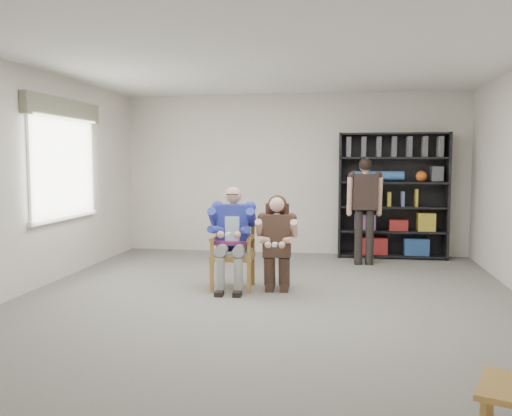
% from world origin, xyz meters
% --- Properties ---
extents(room_shell, '(6.00, 7.00, 2.80)m').
position_xyz_m(room_shell, '(0.00, 0.00, 1.40)').
color(room_shell, silver).
rests_on(room_shell, ground).
extents(floor, '(6.00, 7.00, 0.01)m').
position_xyz_m(floor, '(0.00, 0.00, 0.00)').
color(floor, slate).
rests_on(floor, ground).
extents(window_left, '(0.16, 2.00, 1.75)m').
position_xyz_m(window_left, '(-2.95, 1.00, 1.63)').
color(window_left, silver).
rests_on(window_left, room_shell).
extents(armchair, '(0.62, 0.60, 1.02)m').
position_xyz_m(armchair, '(-0.51, 0.68, 0.51)').
color(armchair, '#AF7A36').
rests_on(armchair, floor).
extents(seated_man, '(0.61, 0.82, 1.32)m').
position_xyz_m(seated_man, '(-0.51, 0.68, 0.66)').
color(seated_man, navy).
rests_on(seated_man, floor).
extents(kneeling_woman, '(0.55, 0.84, 1.21)m').
position_xyz_m(kneeling_woman, '(0.07, 0.56, 0.60)').
color(kneeling_woman, '#33231A').
rests_on(kneeling_woman, floor).
extents(bookshelf, '(1.80, 0.38, 2.10)m').
position_xyz_m(bookshelf, '(1.70, 3.28, 1.05)').
color(bookshelf, black).
rests_on(bookshelf, floor).
extents(standing_man, '(0.54, 0.33, 1.68)m').
position_xyz_m(standing_man, '(1.21, 2.56, 0.84)').
color(standing_man, black).
rests_on(standing_man, floor).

